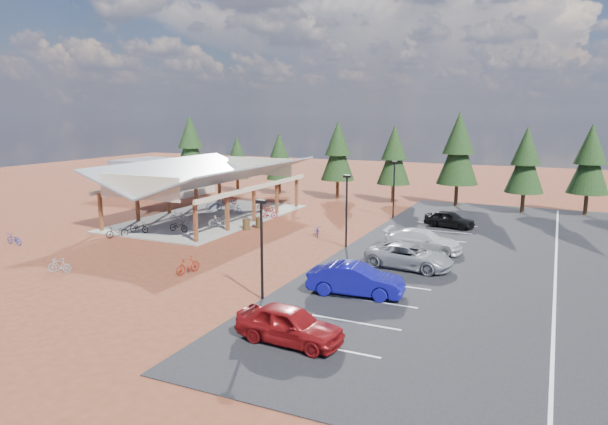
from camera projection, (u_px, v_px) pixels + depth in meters
The scene contains 37 objects.
ground at pixel (270, 246), 38.57m from camera, with size 140.00×140.00×0.00m, color #5D2D18.
asphalt_lot at pixel (556, 266), 33.53m from camera, with size 27.00×44.00×0.04m, color black.
concrete_pad at pixel (210, 217), 48.97m from camera, with size 10.60×18.60×0.10m, color gray.
bike_pavilion at pixel (209, 176), 48.28m from camera, with size 11.65×19.40×4.97m.
outbuilding at pixel (165, 176), 64.24m from camera, with size 11.00×7.00×3.90m.
lamp_post_0 at pixel (262, 243), 27.04m from camera, with size 0.50×0.25×5.14m.
lamp_post_1 at pixel (347, 206), 37.73m from camera, with size 0.50×0.25×5.14m.
lamp_post_2 at pixel (394, 185), 48.42m from camera, with size 0.50×0.25×5.14m.
trash_bin_0 at pixel (259, 222), 44.68m from camera, with size 0.60×0.60×0.90m, color #463219.
trash_bin_1 at pixel (246, 224), 43.91m from camera, with size 0.60×0.60×0.90m, color #463219.
pine_0 at pixel (190, 144), 66.88m from camera, with size 3.90×3.90×9.07m.
pine_1 at pixel (237, 158), 64.66m from camera, with size 2.84×2.84×6.61m.
pine_2 at pixel (279, 157), 62.80m from camera, with size 3.07×3.07×7.15m.
pine_3 at pixel (338, 151), 59.18m from camera, with size 3.67×3.67×8.56m.
pine_4 at pixel (394, 156), 56.55m from camera, with size 3.50×3.50×8.14m.
pine_5 at pixel (458, 149), 53.87m from camera, with size 4.09×4.09×9.53m.
pine_6 at pixel (526, 160), 50.38m from camera, with size 3.52×3.52×8.19m.
pine_7 at pixel (590, 159), 49.26m from camera, with size 3.64×3.64×8.49m.
bike_0 at pixel (139, 227), 42.46m from camera, with size 0.57×1.63×0.86m, color black.
bike_1 at pixel (178, 216), 46.78m from camera, with size 0.42×1.47×0.89m, color gray.
bike_2 at pixel (214, 205), 52.31m from camera, with size 0.60×1.73×0.91m, color #183994.
bike_3 at pixel (229, 199), 55.79m from camera, with size 0.51×1.79×1.08m, color maroon.
bike_4 at pixel (179, 226), 42.76m from camera, with size 0.60×1.72×0.90m, color black.
bike_5 at pixel (218, 221), 44.30m from camera, with size 0.48×1.70×1.02m, color gray.
bike_6 at pixel (234, 208), 50.82m from camera, with size 0.57×1.62×0.85m, color #264792.
bike_7 at pixel (265, 207), 51.27m from camera, with size 0.48×1.70×1.02m, color #9E3521.
bike_8 at pixel (117, 232), 41.18m from camera, with size 0.61×1.74×0.91m, color black.
bike_10 at pixel (14, 239), 38.89m from camera, with size 0.57×1.64×0.86m, color navy.
bike_11 at pixel (188, 265), 31.91m from camera, with size 0.49×1.74×1.04m, color maroon.
bike_13 at pixel (59, 266), 32.06m from camera, with size 0.42×1.49×0.89m, color #909398.
bike_14 at pixel (318, 230), 41.81m from camera, with size 0.57×1.64×0.86m, color navy.
bike_15 at pixel (269, 214), 48.40m from camera, with size 0.45×1.60×0.96m, color maroon.
car_0 at pixel (290, 324), 22.19m from camera, with size 1.84×4.58×1.56m, color maroon.
car_1 at pixel (356, 280), 28.03m from camera, with size 1.73×4.95×1.63m, color navy.
car_2 at pixel (409, 256), 32.92m from camera, with size 2.43×5.28×1.47m, color gray.
car_3 at pixel (423, 241), 36.82m from camera, with size 2.12×5.22×1.51m, color silver.
car_4 at pixel (450, 219), 44.59m from camera, with size 1.63×4.06×1.38m, color black.
Camera 1 is at (18.08, -32.94, 9.36)m, focal length 32.00 mm.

